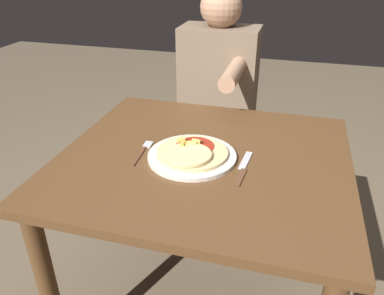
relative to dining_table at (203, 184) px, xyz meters
The scene contains 6 objects.
dining_table is the anchor object (origin of this frame).
plate 0.13m from the dining_table, 141.33° to the right, with size 0.30×0.30×0.01m.
pizza 0.15m from the dining_table, 137.47° to the right, with size 0.24×0.24×0.04m.
fork 0.24m from the dining_table, behind, with size 0.03×0.18×0.00m.
knife 0.19m from the dining_table, 19.75° to the right, with size 0.03×0.22×0.00m.
person_diner 0.72m from the dining_table, 97.98° to the left, with size 0.38×0.52×1.20m.
Camera 1 is at (0.26, -1.08, 1.35)m, focal length 35.00 mm.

